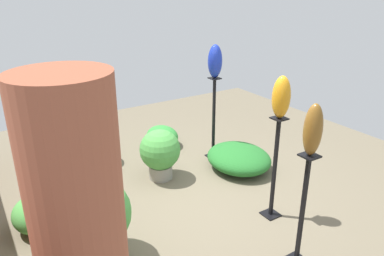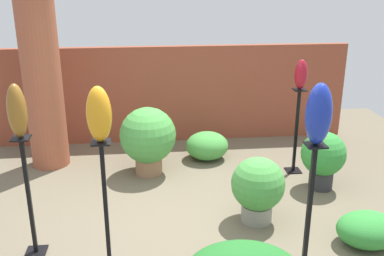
{
  "view_description": "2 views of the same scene",
  "coord_description": "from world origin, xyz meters",
  "px_view_note": "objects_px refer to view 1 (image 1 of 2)",
  "views": [
    {
      "loc": [
        -3.58,
        2.27,
        2.72
      ],
      "look_at": [
        -0.14,
        0.08,
        1.1
      ],
      "focal_mm": 35.0,
      "sensor_mm": 36.0,
      "label": 1
    },
    {
      "loc": [
        -0.4,
        -4.22,
        2.65
      ],
      "look_at": [
        0.08,
        0.37,
        1.01
      ],
      "focal_mm": 42.0,
      "sensor_mm": 36.0,
      "label": 2
    }
  ],
  "objects_px": {
    "potted_plant_near_pillar": "(90,138)",
    "potted_plant_back_center": "(94,216)",
    "art_vase_bronze": "(313,130)",
    "potted_plant_walkway_edge": "(160,152)",
    "art_vase_cobalt": "(215,61)",
    "pedestal_cobalt": "(214,122)",
    "art_vase_amber": "(281,97)",
    "pedestal_amber": "(274,173)",
    "art_vase_ruby": "(50,87)",
    "pedestal_bronze": "(302,215)",
    "pedestal_ruby": "(58,143)"
  },
  "relations": [
    {
      "from": "pedestal_ruby",
      "to": "art_vase_ruby",
      "type": "bearing_deg",
      "value": 0.0
    },
    {
      "from": "pedestal_ruby",
      "to": "pedestal_amber",
      "type": "bearing_deg",
      "value": -141.01
    },
    {
      "from": "pedestal_amber",
      "to": "art_vase_ruby",
      "type": "height_order",
      "value": "art_vase_ruby"
    },
    {
      "from": "potted_plant_near_pillar",
      "to": "potted_plant_walkway_edge",
      "type": "relative_size",
      "value": 1.01
    },
    {
      "from": "pedestal_ruby",
      "to": "pedestal_bronze",
      "type": "bearing_deg",
      "value": -153.2
    },
    {
      "from": "pedestal_cobalt",
      "to": "art_vase_amber",
      "type": "distance_m",
      "value": 1.98
    },
    {
      "from": "pedestal_bronze",
      "to": "art_vase_amber",
      "type": "height_order",
      "value": "art_vase_amber"
    },
    {
      "from": "pedestal_cobalt",
      "to": "potted_plant_near_pillar",
      "type": "relative_size",
      "value": 1.77
    },
    {
      "from": "art_vase_cobalt",
      "to": "potted_plant_near_pillar",
      "type": "xyz_separation_m",
      "value": [
        0.84,
        1.75,
        -1.15
      ]
    },
    {
      "from": "pedestal_bronze",
      "to": "art_vase_amber",
      "type": "distance_m",
      "value": 1.27
    },
    {
      "from": "art_vase_ruby",
      "to": "potted_plant_walkway_edge",
      "type": "distance_m",
      "value": 1.74
    },
    {
      "from": "pedestal_cobalt",
      "to": "pedestal_amber",
      "type": "distance_m",
      "value": 1.76
    },
    {
      "from": "pedestal_amber",
      "to": "potted_plant_near_pillar",
      "type": "bearing_deg",
      "value": 28.71
    },
    {
      "from": "art_vase_ruby",
      "to": "potted_plant_near_pillar",
      "type": "height_order",
      "value": "art_vase_ruby"
    },
    {
      "from": "potted_plant_back_center",
      "to": "art_vase_cobalt",
      "type": "bearing_deg",
      "value": -61.04
    },
    {
      "from": "pedestal_ruby",
      "to": "art_vase_ruby",
      "type": "relative_size",
      "value": 3.01
    },
    {
      "from": "potted_plant_back_center",
      "to": "potted_plant_near_pillar",
      "type": "bearing_deg",
      "value": -16.97
    },
    {
      "from": "pedestal_amber",
      "to": "pedestal_cobalt",
      "type": "bearing_deg",
      "value": -11.43
    },
    {
      "from": "pedestal_ruby",
      "to": "potted_plant_near_pillar",
      "type": "distance_m",
      "value": 0.56
    },
    {
      "from": "art_vase_bronze",
      "to": "art_vase_amber",
      "type": "bearing_deg",
      "value": -24.87
    },
    {
      "from": "pedestal_cobalt",
      "to": "pedestal_bronze",
      "type": "relative_size",
      "value": 1.09
    },
    {
      "from": "art_vase_bronze",
      "to": "potted_plant_walkway_edge",
      "type": "height_order",
      "value": "art_vase_bronze"
    },
    {
      "from": "potted_plant_back_center",
      "to": "art_vase_bronze",
      "type": "bearing_deg",
      "value": -123.41
    },
    {
      "from": "art_vase_ruby",
      "to": "art_vase_bronze",
      "type": "distance_m",
      "value": 3.5
    },
    {
      "from": "art_vase_amber",
      "to": "potted_plant_back_center",
      "type": "distance_m",
      "value": 2.33
    },
    {
      "from": "art_vase_amber",
      "to": "pedestal_cobalt",
      "type": "bearing_deg",
      "value": -11.43
    },
    {
      "from": "pedestal_ruby",
      "to": "potted_plant_walkway_edge",
      "type": "height_order",
      "value": "pedestal_ruby"
    },
    {
      "from": "art_vase_ruby",
      "to": "potted_plant_back_center",
      "type": "distance_m",
      "value": 2.16
    },
    {
      "from": "pedestal_bronze",
      "to": "pedestal_amber",
      "type": "relative_size",
      "value": 0.95
    },
    {
      "from": "potted_plant_near_pillar",
      "to": "potted_plant_back_center",
      "type": "distance_m",
      "value": 2.28
    },
    {
      "from": "art_vase_cobalt",
      "to": "potted_plant_walkway_edge",
      "type": "distance_m",
      "value": 1.58
    },
    {
      "from": "art_vase_ruby",
      "to": "pedestal_ruby",
      "type": "bearing_deg",
      "value": 0.0
    },
    {
      "from": "pedestal_ruby",
      "to": "art_vase_cobalt",
      "type": "distance_m",
      "value": 2.58
    },
    {
      "from": "art_vase_bronze",
      "to": "potted_plant_walkway_edge",
      "type": "bearing_deg",
      "value": 8.91
    },
    {
      "from": "art_vase_cobalt",
      "to": "art_vase_ruby",
      "type": "xyz_separation_m",
      "value": [
        0.65,
        2.27,
        -0.21
      ]
    },
    {
      "from": "art_vase_cobalt",
      "to": "potted_plant_walkway_edge",
      "type": "height_order",
      "value": "art_vase_cobalt"
    },
    {
      "from": "art_vase_cobalt",
      "to": "potted_plant_walkway_edge",
      "type": "xyz_separation_m",
      "value": [
        -0.17,
        1.06,
        -1.16
      ]
    },
    {
      "from": "art_vase_cobalt",
      "to": "art_vase_bronze",
      "type": "distance_m",
      "value": 2.57
    },
    {
      "from": "art_vase_amber",
      "to": "potted_plant_walkway_edge",
      "type": "relative_size",
      "value": 0.64
    },
    {
      "from": "potted_plant_near_pillar",
      "to": "potted_plant_back_center",
      "type": "xyz_separation_m",
      "value": [
        -2.17,
        0.66,
        0.09
      ]
    },
    {
      "from": "pedestal_ruby",
      "to": "art_vase_cobalt",
      "type": "relative_size",
      "value": 2.33
    },
    {
      "from": "pedestal_amber",
      "to": "art_vase_bronze",
      "type": "height_order",
      "value": "art_vase_bronze"
    },
    {
      "from": "pedestal_bronze",
      "to": "art_vase_amber",
      "type": "bearing_deg",
      "value": -24.87
    },
    {
      "from": "pedestal_cobalt",
      "to": "art_vase_amber",
      "type": "relative_size",
      "value": 2.77
    },
    {
      "from": "art_vase_bronze",
      "to": "potted_plant_near_pillar",
      "type": "bearing_deg",
      "value": 17.72
    },
    {
      "from": "art_vase_ruby",
      "to": "pedestal_bronze",
      "type": "bearing_deg",
      "value": -153.2
    },
    {
      "from": "pedestal_amber",
      "to": "potted_plant_back_center",
      "type": "bearing_deg",
      "value": 79.35
    },
    {
      "from": "potted_plant_back_center",
      "to": "potted_plant_walkway_edge",
      "type": "bearing_deg",
      "value": -49.27
    },
    {
      "from": "pedestal_amber",
      "to": "pedestal_bronze",
      "type": "bearing_deg",
      "value": 155.13
    },
    {
      "from": "pedestal_ruby",
      "to": "art_vase_amber",
      "type": "height_order",
      "value": "art_vase_amber"
    }
  ]
}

